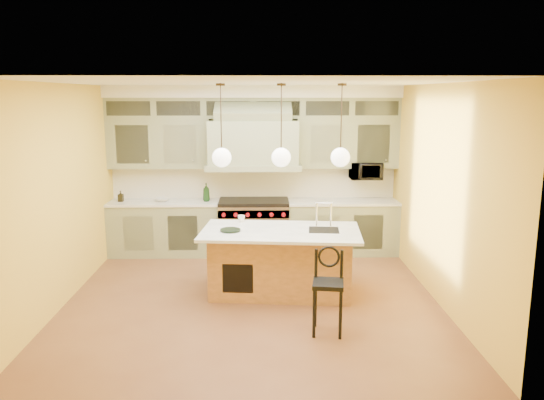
{
  "coord_description": "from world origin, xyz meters",
  "views": [
    {
      "loc": [
        0.13,
        -6.85,
        2.75
      ],
      "look_at": [
        0.29,
        0.7,
        1.25
      ],
      "focal_mm": 35.0,
      "sensor_mm": 36.0,
      "label": 1
    }
  ],
  "objects_px": {
    "kitchen_island": "(281,260)",
    "counter_stool": "(328,286)",
    "microwave": "(366,171)",
    "range": "(254,227)"
  },
  "relations": [
    {
      "from": "range",
      "to": "microwave",
      "type": "distance_m",
      "value": 2.18
    },
    {
      "from": "range",
      "to": "microwave",
      "type": "relative_size",
      "value": 2.21
    },
    {
      "from": "range",
      "to": "microwave",
      "type": "height_order",
      "value": "microwave"
    },
    {
      "from": "kitchen_island",
      "to": "counter_stool",
      "type": "xyz_separation_m",
      "value": [
        0.5,
        -1.28,
        0.1
      ]
    },
    {
      "from": "counter_stool",
      "to": "microwave",
      "type": "bearing_deg",
      "value": 80.77
    },
    {
      "from": "range",
      "to": "kitchen_island",
      "type": "distance_m",
      "value": 1.94
    },
    {
      "from": "kitchen_island",
      "to": "microwave",
      "type": "distance_m",
      "value": 2.71
    },
    {
      "from": "kitchen_island",
      "to": "range",
      "type": "bearing_deg",
      "value": 107.42
    },
    {
      "from": "range",
      "to": "counter_stool",
      "type": "relative_size",
      "value": 1.18
    },
    {
      "from": "range",
      "to": "kitchen_island",
      "type": "xyz_separation_m",
      "value": [
        0.41,
        -1.89,
        -0.01
      ]
    }
  ]
}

